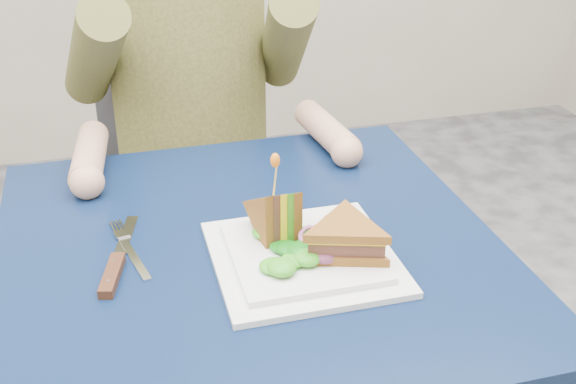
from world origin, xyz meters
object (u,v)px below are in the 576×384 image
object	(u,v)px
sandwich_flat	(346,238)
sandwich_upright	(276,217)
chair	(190,161)
plate	(304,256)
diner	(187,23)
table	(251,286)
fork	(130,250)
knife	(115,268)

from	to	relation	value
sandwich_flat	sandwich_upright	bearing A→B (deg)	140.56
chair	sandwich_upright	xyz separation A→B (m)	(0.04, -0.73, 0.24)
plate	sandwich_flat	bearing A→B (deg)	-24.44
diner	sandwich_flat	bearing A→B (deg)	-80.02
plate	diner	bearing A→B (deg)	95.69
sandwich_flat	diner	bearing A→B (deg)	99.98
table	sandwich_flat	xyz separation A→B (m)	(0.12, -0.09, 0.12)
fork	diner	bearing A→B (deg)	72.88
plate	table	bearing A→B (deg)	134.07
plate	knife	size ratio (longest dim) A/B	1.19
chair	sandwich_flat	distance (m)	0.84
table	sandwich_upright	bearing A→B (deg)	-32.86
diner	sandwich_flat	xyz separation A→B (m)	(0.12, -0.69, -0.14)
chair	knife	distance (m)	0.78
diner	knife	world-z (taller)	diner
plate	sandwich_flat	size ratio (longest dim) A/B	1.48
table	knife	size ratio (longest dim) A/B	3.42
sandwich_upright	table	bearing A→B (deg)	147.14
table	knife	bearing A→B (deg)	-173.36
table	plate	xyz separation A→B (m)	(0.07, -0.07, 0.09)
chair	sandwich_flat	xyz separation A→B (m)	(0.12, -0.80, 0.23)
table	fork	bearing A→B (deg)	172.74
plate	knife	xyz separation A→B (m)	(-0.27, 0.04, -0.00)
knife	sandwich_flat	bearing A→B (deg)	-12.23
chair	table	bearing A→B (deg)	-90.00
diner	knife	xyz separation A→B (m)	(-0.20, -0.62, -0.18)
table	diner	xyz separation A→B (m)	(-0.00, 0.60, 0.26)
table	fork	xyz separation A→B (m)	(-0.18, 0.02, 0.08)
sandwich_flat	fork	distance (m)	0.32
table	chair	bearing A→B (deg)	90.00
sandwich_flat	chair	bearing A→B (deg)	98.60
chair	diner	size ratio (longest dim) A/B	1.25
chair	diner	world-z (taller)	diner
chair	sandwich_upright	world-z (taller)	chair
diner	sandwich_upright	xyz separation A→B (m)	(0.04, -0.62, -0.13)
table	diner	bearing A→B (deg)	90.00
chair	sandwich_flat	world-z (taller)	chair
table	fork	world-z (taller)	fork
diner	fork	world-z (taller)	diner
chair	knife	size ratio (longest dim) A/B	4.24
plate	sandwich_upright	xyz separation A→B (m)	(-0.03, 0.04, 0.05)
chair	fork	xyz separation A→B (m)	(-0.18, -0.68, 0.19)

